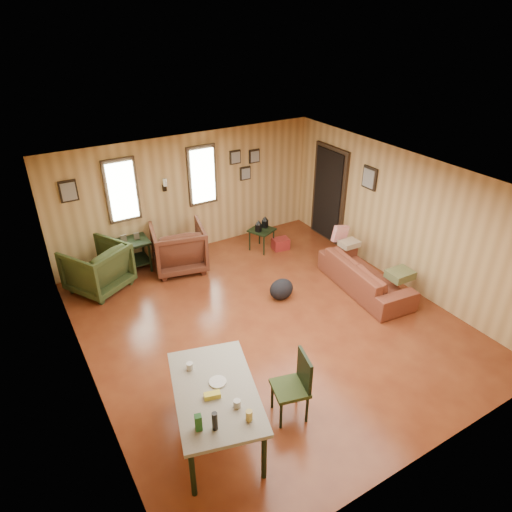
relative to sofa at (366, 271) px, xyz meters
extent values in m
cube|color=brown|center=(-2.01, 0.04, -0.39)|extent=(5.50, 6.00, 0.02)
cube|color=#997C5B|center=(-2.01, 0.04, 2.03)|extent=(5.50, 6.00, 0.02)
cube|color=tan|center=(-2.01, 3.05, 0.82)|extent=(5.50, 0.02, 2.40)
cube|color=tan|center=(-2.01, -2.97, 0.82)|extent=(5.50, 0.02, 2.40)
cube|color=tan|center=(-4.77, 0.04, 0.82)|extent=(0.02, 6.00, 2.40)
cube|color=tan|center=(0.75, 0.04, 0.82)|extent=(0.02, 6.00, 2.40)
cube|color=black|center=(-3.31, 3.01, 1.17)|extent=(0.60, 0.05, 1.20)
cube|color=#E0F2D1|center=(-3.31, 2.97, 1.17)|extent=(0.48, 0.04, 1.06)
cube|color=black|center=(-1.71, 3.01, 1.17)|extent=(0.60, 0.05, 1.20)
cube|color=#E0F2D1|center=(-1.71, 2.97, 1.17)|extent=(0.48, 0.04, 1.06)
cube|color=black|center=(-2.51, 2.99, 1.07)|extent=(0.07, 0.05, 0.12)
cylinder|color=silver|center=(-2.51, 2.93, 1.20)|extent=(0.07, 0.07, 0.14)
cube|color=black|center=(0.71, 1.99, 0.62)|extent=(0.06, 1.00, 2.05)
cube|color=black|center=(0.67, 1.99, 0.62)|extent=(0.04, 0.82, 1.90)
cube|color=black|center=(-0.96, 3.01, 1.42)|extent=(0.24, 0.04, 0.28)
cube|color=#9E998C|center=(-0.96, 2.98, 1.42)|extent=(0.19, 0.02, 0.22)
cube|color=black|center=(-0.51, 3.01, 1.37)|extent=(0.24, 0.04, 0.28)
cube|color=#9E998C|center=(-0.51, 2.98, 1.37)|extent=(0.19, 0.02, 0.22)
cube|color=black|center=(-0.73, 3.01, 1.04)|extent=(0.24, 0.04, 0.28)
cube|color=#9E998C|center=(-0.73, 2.98, 1.04)|extent=(0.19, 0.02, 0.22)
cube|color=black|center=(-4.21, 3.01, 1.34)|extent=(0.30, 0.04, 0.38)
cube|color=#9E998C|center=(-4.21, 2.98, 1.34)|extent=(0.24, 0.02, 0.31)
cube|color=black|center=(0.71, 0.89, 1.32)|extent=(0.04, 0.34, 0.42)
cube|color=#9E998C|center=(0.68, 0.89, 1.32)|extent=(0.02, 0.27, 0.34)
imported|color=brown|center=(0.00, 0.00, 0.00)|extent=(0.78, 2.00, 0.76)
imported|color=#4C2417|center=(-2.55, 2.40, 0.11)|extent=(1.13, 1.09, 0.99)
imported|color=#2F3B1B|center=(-4.07, 2.46, 0.09)|extent=(1.23, 1.21, 0.95)
cube|color=black|center=(-3.33, 2.79, 0.23)|extent=(0.62, 0.57, 0.04)
cube|color=black|center=(-3.33, 2.79, -0.18)|extent=(0.57, 0.51, 0.03)
cylinder|color=black|center=(-3.59, 2.57, -0.08)|extent=(0.05, 0.05, 0.60)
cylinder|color=black|center=(-3.08, 2.56, -0.08)|extent=(0.05, 0.05, 0.60)
cylinder|color=black|center=(-3.58, 3.02, -0.08)|extent=(0.05, 0.05, 0.60)
cylinder|color=black|center=(-3.07, 3.01, -0.08)|extent=(0.05, 0.05, 0.60)
cube|color=#4D4533|center=(-3.46, 2.79, 0.32)|extent=(0.11, 0.03, 0.14)
cube|color=#4D4533|center=(-3.22, 2.79, 0.32)|extent=(0.10, 0.02, 0.13)
cube|color=black|center=(-0.79, 2.23, 0.06)|extent=(0.59, 0.59, 0.04)
cylinder|color=black|center=(-0.89, 2.00, -0.16)|extent=(0.04, 0.04, 0.45)
cylinder|color=black|center=(-0.56, 2.14, -0.16)|extent=(0.04, 0.04, 0.45)
cylinder|color=black|center=(-1.03, 2.33, -0.16)|extent=(0.04, 0.04, 0.45)
cylinder|color=black|center=(-0.70, 2.47, -0.16)|extent=(0.04, 0.04, 0.45)
cube|color=black|center=(-0.90, 2.19, 0.16)|extent=(0.13, 0.13, 0.16)
cone|color=black|center=(-0.90, 2.19, 0.29)|extent=(0.18, 0.18, 0.09)
cube|color=black|center=(-0.69, 2.28, 0.16)|extent=(0.13, 0.13, 0.16)
cone|color=black|center=(-0.69, 2.28, 0.29)|extent=(0.18, 0.18, 0.09)
cube|color=maroon|center=(-0.44, 2.04, -0.26)|extent=(0.37, 0.29, 0.24)
ellipsoid|color=black|center=(-1.45, 0.52, -0.19)|extent=(0.48, 0.38, 0.38)
cube|color=brown|center=(0.28, -0.52, 0.11)|extent=(0.43, 0.35, 0.14)
cube|color=red|center=(0.30, 1.08, 0.20)|extent=(0.38, 0.11, 0.38)
cube|color=tan|center=(0.31, 0.81, 0.09)|extent=(0.37, 0.29, 0.11)
cube|color=gray|center=(-3.71, -1.51, 0.36)|extent=(1.27, 1.69, 0.05)
cylinder|color=black|center=(-4.25, -2.04, -0.02)|extent=(0.07, 0.07, 0.72)
cylinder|color=black|center=(-3.52, -2.24, -0.02)|extent=(0.07, 0.07, 0.72)
cylinder|color=black|center=(-3.91, -0.78, -0.02)|extent=(0.07, 0.07, 0.72)
cylinder|color=black|center=(-3.17, -0.99, -0.02)|extent=(0.07, 0.07, 0.72)
cylinder|color=#A5A49C|center=(-3.62, -1.85, 0.43)|extent=(0.10, 0.10, 0.09)
cylinder|color=#A5A49C|center=(-3.82, -1.07, 0.43)|extent=(0.10, 0.10, 0.09)
cube|color=#1D5120|center=(-4.09, -1.91, 0.48)|extent=(0.09, 0.09, 0.19)
cylinder|color=black|center=(-3.95, -1.99, 0.50)|extent=(0.07, 0.07, 0.22)
cylinder|color=#AC9744|center=(-3.59, -2.07, 0.45)|extent=(0.09, 0.09, 0.12)
cylinder|color=#A5A49C|center=(-3.64, -1.43, 0.40)|extent=(0.25, 0.25, 0.02)
cube|color=gold|center=(-3.79, -1.60, 0.42)|extent=(0.20, 0.13, 0.06)
cube|color=#2F3B1B|center=(-2.79, -1.67, 0.06)|extent=(0.50, 0.50, 0.05)
cube|color=black|center=(-2.62, -1.71, 0.31)|extent=(0.14, 0.39, 0.45)
cylinder|color=black|center=(-2.99, -1.79, -0.16)|extent=(0.04, 0.04, 0.43)
cylinder|color=black|center=(-2.67, -1.87, -0.16)|extent=(0.04, 0.04, 0.43)
cylinder|color=black|center=(-2.91, -1.47, -0.16)|extent=(0.04, 0.04, 0.43)
cylinder|color=black|center=(-2.59, -1.55, -0.16)|extent=(0.04, 0.04, 0.43)
camera|label=1|loc=(-5.22, -4.92, 4.18)|focal=32.00mm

